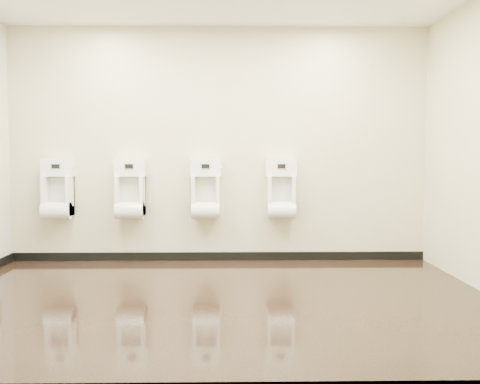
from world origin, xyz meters
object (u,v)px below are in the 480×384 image
object	(u,v)px
urinal_3	(281,193)
urinal_1	(130,193)
urinal_0	(58,193)
urinal_2	(206,193)

from	to	relation	value
urinal_3	urinal_1	bearing A→B (deg)	180.00
urinal_0	urinal_2	world-z (taller)	same
urinal_0	urinal_3	size ratio (longest dim) A/B	1.00
urinal_1	urinal_2	size ratio (longest dim) A/B	1.00
urinal_2	urinal_3	bearing A→B (deg)	0.00
urinal_0	urinal_3	bearing A→B (deg)	0.00
urinal_2	urinal_3	world-z (taller)	same
urinal_0	urinal_2	distance (m)	1.75
urinal_0	urinal_1	world-z (taller)	same
urinal_0	urinal_3	xyz separation A→B (m)	(2.64, 0.00, 0.00)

